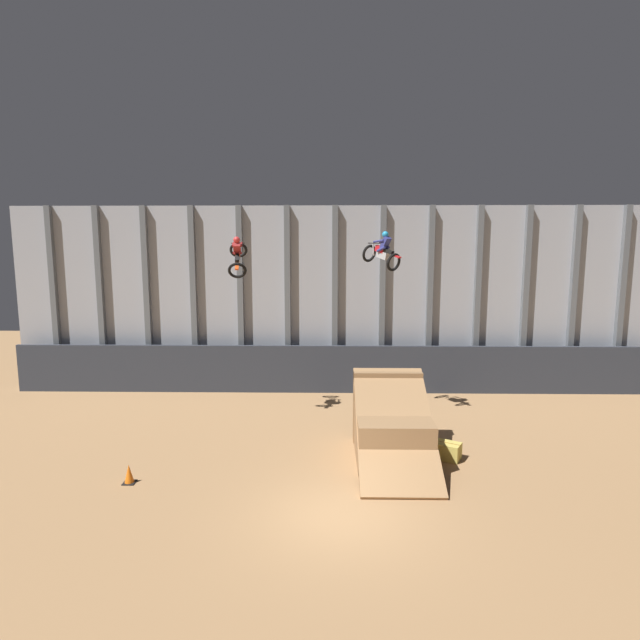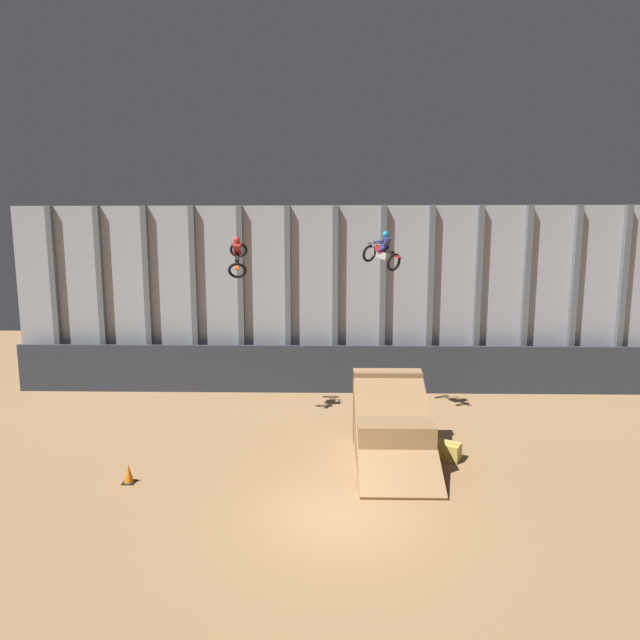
{
  "view_description": "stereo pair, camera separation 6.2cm",
  "coord_description": "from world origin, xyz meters",
  "px_view_note": "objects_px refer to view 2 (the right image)",
  "views": [
    {
      "loc": [
        -0.3,
        -12.36,
        6.97
      ],
      "look_at": [
        -0.64,
        7.05,
        4.24
      ],
      "focal_mm": 28.0,
      "sensor_mm": 36.0,
      "label": 1
    },
    {
      "loc": [
        -0.24,
        -12.36,
        6.97
      ],
      "look_at": [
        -0.64,
        7.05,
        4.24
      ],
      "focal_mm": 28.0,
      "sensor_mm": 36.0,
      "label": 2
    }
  ],
  "objects_px": {
    "rider_bike_left_air": "(238,255)",
    "hay_bale_trackside": "(446,451)",
    "traffic_cone_near_ramp": "(129,474)",
    "dirt_ramp": "(391,428)",
    "rider_bike_right_air": "(383,252)"
  },
  "relations": [
    {
      "from": "rider_bike_right_air",
      "to": "traffic_cone_near_ramp",
      "type": "height_order",
      "value": "rider_bike_right_air"
    },
    {
      "from": "rider_bike_left_air",
      "to": "hay_bale_trackside",
      "type": "bearing_deg",
      "value": -33.86
    },
    {
      "from": "rider_bike_left_air",
      "to": "hay_bale_trackside",
      "type": "relative_size",
      "value": 1.71
    },
    {
      "from": "rider_bike_left_air",
      "to": "traffic_cone_near_ramp",
      "type": "relative_size",
      "value": 3.17
    },
    {
      "from": "rider_bike_right_air",
      "to": "hay_bale_trackside",
      "type": "xyz_separation_m",
      "value": [
        1.82,
        -4.14,
        -6.6
      ]
    },
    {
      "from": "rider_bike_right_air",
      "to": "hay_bale_trackside",
      "type": "bearing_deg",
      "value": -106.64
    },
    {
      "from": "rider_bike_left_air",
      "to": "dirt_ramp",
      "type": "bearing_deg",
      "value": -38.55
    },
    {
      "from": "rider_bike_right_air",
      "to": "traffic_cone_near_ramp",
      "type": "xyz_separation_m",
      "value": [
        -8.15,
        -6.09,
        -6.6
      ]
    },
    {
      "from": "rider_bike_right_air",
      "to": "traffic_cone_near_ramp",
      "type": "relative_size",
      "value": 2.97
    },
    {
      "from": "dirt_ramp",
      "to": "rider_bike_right_air",
      "type": "relative_size",
      "value": 2.72
    },
    {
      "from": "dirt_ramp",
      "to": "hay_bale_trackside",
      "type": "bearing_deg",
      "value": -9.55
    },
    {
      "from": "rider_bike_left_air",
      "to": "traffic_cone_near_ramp",
      "type": "height_order",
      "value": "rider_bike_left_air"
    },
    {
      "from": "dirt_ramp",
      "to": "rider_bike_left_air",
      "type": "bearing_deg",
      "value": 148.49
    },
    {
      "from": "rider_bike_left_air",
      "to": "rider_bike_right_air",
      "type": "xyz_separation_m",
      "value": [
        5.78,
        0.29,
        0.13
      ]
    },
    {
      "from": "traffic_cone_near_ramp",
      "to": "dirt_ramp",
      "type": "bearing_deg",
      "value": 15.51
    }
  ]
}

